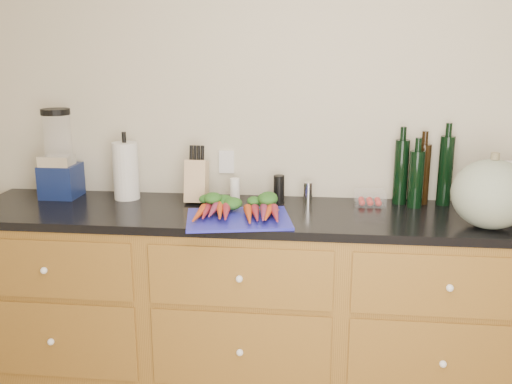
# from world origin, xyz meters

# --- Properties ---
(wall_back) EXTENTS (4.10, 0.05, 2.60)m
(wall_back) POSITION_xyz_m (0.00, 1.62, 1.30)
(wall_back) COLOR beige
(wall_back) RESTS_ON ground
(cabinets) EXTENTS (3.60, 0.64, 0.90)m
(cabinets) POSITION_xyz_m (0.00, 1.30, 0.45)
(cabinets) COLOR brown
(cabinets) RESTS_ON ground
(countertop) EXTENTS (3.64, 0.62, 0.04)m
(countertop) POSITION_xyz_m (0.00, 1.30, 0.92)
(countertop) COLOR black
(countertop) RESTS_ON cabinets
(cutting_board) EXTENTS (0.53, 0.44, 0.01)m
(cutting_board) POSITION_xyz_m (-0.47, 1.14, 0.95)
(cutting_board) COLOR #2022AB
(cutting_board) RESTS_ON countertop
(carrots) EXTENTS (0.43, 0.32, 0.06)m
(carrots) POSITION_xyz_m (-0.47, 1.19, 0.98)
(carrots) COLOR #C14116
(carrots) RESTS_ON cutting_board
(squash) EXTENTS (0.34, 0.34, 0.30)m
(squash) POSITION_xyz_m (0.63, 1.15, 1.09)
(squash) COLOR slate
(squash) RESTS_ON countertop
(blender_appliance) EXTENTS (0.18, 0.18, 0.46)m
(blender_appliance) POSITION_xyz_m (-1.46, 1.46, 1.14)
(blender_appliance) COLOR #101D4E
(blender_appliance) RESTS_ON countertop
(paper_towel) EXTENTS (0.13, 0.13, 0.30)m
(paper_towel) POSITION_xyz_m (-1.11, 1.46, 1.09)
(paper_towel) COLOR silver
(paper_towel) RESTS_ON countertop
(knife_block) EXTENTS (0.11, 0.11, 0.21)m
(knife_block) POSITION_xyz_m (-0.73, 1.44, 1.05)
(knife_block) COLOR tan
(knife_block) RESTS_ON countertop
(grinder_salt) EXTENTS (0.05, 0.05, 0.12)m
(grinder_salt) POSITION_xyz_m (-0.54, 1.48, 1.00)
(grinder_salt) COLOR white
(grinder_salt) RESTS_ON countertop
(grinder_pepper) EXTENTS (0.06, 0.06, 0.14)m
(grinder_pepper) POSITION_xyz_m (-0.31, 1.48, 1.01)
(grinder_pepper) COLOR black
(grinder_pepper) RESTS_ON countertop
(canister_chrome) EXTENTS (0.05, 0.05, 0.11)m
(canister_chrome) POSITION_xyz_m (-0.16, 1.48, 0.99)
(canister_chrome) COLOR white
(canister_chrome) RESTS_ON countertop
(tomato_box) EXTENTS (0.15, 0.12, 0.07)m
(tomato_box) POSITION_xyz_m (0.15, 1.47, 0.98)
(tomato_box) COLOR white
(tomato_box) RESTS_ON countertop
(bottles) EXTENTS (0.29, 0.15, 0.35)m
(bottles) POSITION_xyz_m (0.40, 1.51, 1.10)
(bottles) COLOR black
(bottles) RESTS_ON countertop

